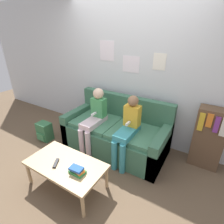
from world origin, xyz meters
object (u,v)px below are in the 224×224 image
(couch, at_px, (116,133))
(coffee_table, at_px, (66,166))
(person_right, at_px, (128,128))
(backpack, at_px, (45,132))
(person_left, at_px, (94,117))
(bookshelf, at_px, (208,138))
(tv_remote, at_px, (56,163))

(couch, distance_m, coffee_table, 1.12)
(person_right, height_order, backpack, person_right)
(couch, bearing_deg, person_left, -146.18)
(couch, height_order, person_right, person_right)
(backpack, bearing_deg, person_right, 10.36)
(couch, xyz_separation_m, person_left, (-0.31, -0.21, 0.33))
(coffee_table, distance_m, person_left, 0.97)
(coffee_table, distance_m, person_right, 1.05)
(person_right, distance_m, bookshelf, 1.24)
(couch, relative_size, coffee_table, 1.70)
(bookshelf, bearing_deg, person_left, -162.26)
(person_left, height_order, backpack, person_left)
(person_left, xyz_separation_m, backpack, (-1.01, -0.31, -0.46))
(person_right, distance_m, tv_remote, 1.14)
(coffee_table, relative_size, tv_remote, 6.33)
(person_left, distance_m, tv_remote, 1.00)
(couch, bearing_deg, coffee_table, -96.69)
(coffee_table, xyz_separation_m, person_left, (-0.18, 0.90, 0.29))
(coffee_table, bearing_deg, person_left, 101.39)
(person_left, height_order, tv_remote, person_left)
(couch, relative_size, backpack, 5.00)
(coffee_table, xyz_separation_m, person_right, (0.46, 0.90, 0.28))
(coffee_table, bearing_deg, backpack, 153.40)
(person_left, bearing_deg, person_right, -0.40)
(person_right, bearing_deg, bookshelf, 27.13)
(coffee_table, height_order, tv_remote, tv_remote)
(coffee_table, distance_m, backpack, 1.34)
(coffee_table, xyz_separation_m, backpack, (-1.19, 0.60, -0.17))
(coffee_table, relative_size, person_right, 0.96)
(tv_remote, bearing_deg, person_right, 29.86)
(bookshelf, relative_size, backpack, 2.72)
(coffee_table, relative_size, bookshelf, 1.08)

